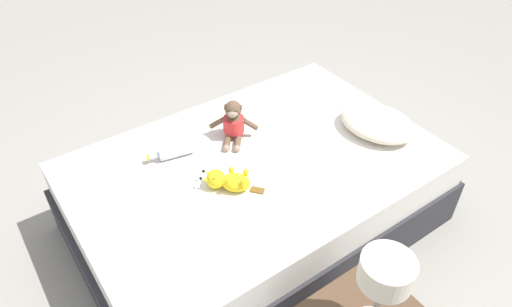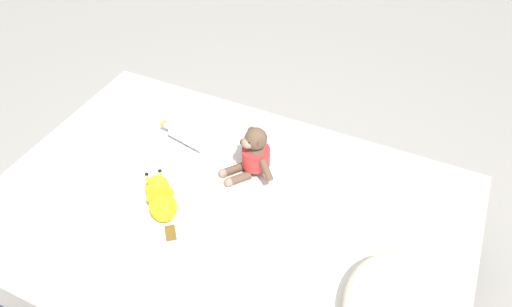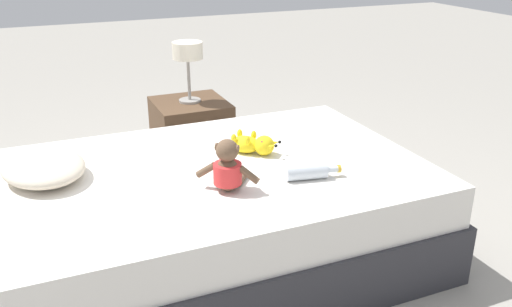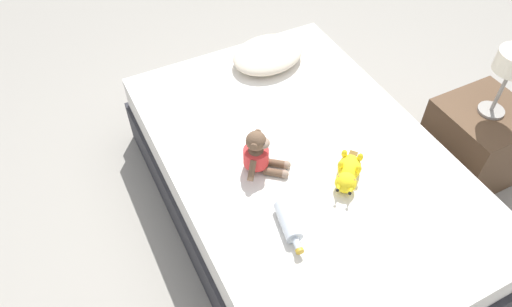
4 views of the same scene
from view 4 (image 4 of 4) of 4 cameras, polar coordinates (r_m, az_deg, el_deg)
The scene contains 7 objects.
ground_plane at distance 2.76m, azimuth 5.07°, elevation -6.85°, with size 16.00×16.00×0.00m, color #9E998E.
bed at distance 2.57m, azimuth 5.43°, elevation -3.70°, with size 1.35×2.02×0.50m.
pillow at distance 2.88m, azimuth 1.45°, elevation 11.87°, with size 0.52×0.44×0.11m.
plush_monkey at distance 2.23m, azimuth 0.28°, elevation -0.10°, with size 0.25×0.26×0.24m.
plush_yellow_creature at distance 2.26m, azimuth 11.03°, elevation -2.37°, with size 0.27×0.27×0.10m.
glass_bottle at distance 2.07m, azimuth 3.95°, elevation -8.28°, with size 0.11×0.26×0.07m.
nightstand at distance 3.02m, azimuth 24.84°, elevation 1.13°, with size 0.46×0.46×0.51m.
Camera 4 is at (-0.93, -1.30, 2.25)m, focal length 33.18 mm.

